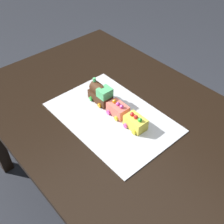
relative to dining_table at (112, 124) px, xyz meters
The scene contains 6 objects.
ground_plane 0.63m from the dining_table, ahead, with size 8.00×8.00×0.00m, color #2D3038.
dining_table is the anchor object (origin of this frame).
cake_board 0.13m from the dining_table, 40.18° to the right, with size 0.60×0.40×0.00m, color silver.
cake_locomotive 0.18m from the dining_table, behind, with size 0.14×0.08×0.12m.
cake_car_gondola_coral 0.15m from the dining_table, ahead, with size 0.10×0.08×0.07m.
cake_car_caboose_lemon 0.22m from the dining_table, ahead, with size 0.10×0.08×0.07m.
Camera 1 is at (0.77, -0.68, 1.66)m, focal length 44.91 mm.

